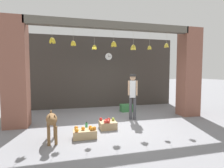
{
  "coord_description": "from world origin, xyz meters",
  "views": [
    {
      "loc": [
        -1.5,
        -5.61,
        1.72
      ],
      "look_at": [
        0.0,
        0.4,
        1.28
      ],
      "focal_mm": 28.0,
      "sensor_mm": 36.0,
      "label": 1
    }
  ],
  "objects_px": {
    "fruit_crate_oranges": "(85,133)",
    "water_bottle": "(86,126)",
    "shopkeeper": "(133,93)",
    "fruit_crate_apples": "(108,124)",
    "dog": "(52,121)",
    "wall_clock": "(109,57)",
    "produce_box_green": "(127,108)"
  },
  "relations": [
    {
      "from": "fruit_crate_oranges",
      "to": "produce_box_green",
      "type": "xyz_separation_m",
      "value": [
        2.04,
        2.62,
        0.03
      ]
    },
    {
      "from": "shopkeeper",
      "to": "wall_clock",
      "type": "relative_size",
      "value": 4.62
    },
    {
      "from": "dog",
      "to": "wall_clock",
      "type": "height_order",
      "value": "wall_clock"
    },
    {
      "from": "fruit_crate_apples",
      "to": "dog",
      "type": "bearing_deg",
      "value": -157.29
    },
    {
      "from": "shopkeeper",
      "to": "fruit_crate_apples",
      "type": "xyz_separation_m",
      "value": [
        -1.09,
        -0.77,
        -0.83
      ]
    },
    {
      "from": "dog",
      "to": "fruit_crate_apples",
      "type": "xyz_separation_m",
      "value": [
        1.54,
        0.65,
        -0.39
      ]
    },
    {
      "from": "fruit_crate_apples",
      "to": "wall_clock",
      "type": "xyz_separation_m",
      "value": [
        0.76,
        3.21,
        2.32
      ]
    },
    {
      "from": "shopkeeper",
      "to": "fruit_crate_apples",
      "type": "distance_m",
      "value": 1.57
    },
    {
      "from": "dog",
      "to": "shopkeeper",
      "type": "relative_size",
      "value": 0.59
    },
    {
      "from": "water_bottle",
      "to": "wall_clock",
      "type": "xyz_separation_m",
      "value": [
        1.4,
        3.16,
        2.34
      ]
    },
    {
      "from": "fruit_crate_oranges",
      "to": "water_bottle",
      "type": "bearing_deg",
      "value": 81.27
    },
    {
      "from": "fruit_crate_oranges",
      "to": "wall_clock",
      "type": "xyz_separation_m",
      "value": [
        1.5,
        3.8,
        2.32
      ]
    },
    {
      "from": "water_bottle",
      "to": "produce_box_green",
      "type": "bearing_deg",
      "value": 45.6
    },
    {
      "from": "dog",
      "to": "produce_box_green",
      "type": "height_order",
      "value": "dog"
    },
    {
      "from": "produce_box_green",
      "to": "water_bottle",
      "type": "xyz_separation_m",
      "value": [
        -1.94,
        -1.98,
        -0.05
      ]
    },
    {
      "from": "shopkeeper",
      "to": "produce_box_green",
      "type": "distance_m",
      "value": 1.51
    },
    {
      "from": "water_bottle",
      "to": "wall_clock",
      "type": "relative_size",
      "value": 0.66
    },
    {
      "from": "shopkeeper",
      "to": "fruit_crate_oranges",
      "type": "bearing_deg",
      "value": 60.82
    },
    {
      "from": "fruit_crate_apples",
      "to": "produce_box_green",
      "type": "xyz_separation_m",
      "value": [
        1.3,
        2.03,
        0.03
      ]
    },
    {
      "from": "dog",
      "to": "fruit_crate_oranges",
      "type": "height_order",
      "value": "dog"
    },
    {
      "from": "shopkeeper",
      "to": "fruit_crate_apples",
      "type": "bearing_deg",
      "value": 59.41
    },
    {
      "from": "dog",
      "to": "wall_clock",
      "type": "distance_m",
      "value": 4.89
    },
    {
      "from": "dog",
      "to": "water_bottle",
      "type": "xyz_separation_m",
      "value": [
        0.91,
        0.7,
        -0.41
      ]
    },
    {
      "from": "fruit_crate_apples",
      "to": "water_bottle",
      "type": "height_order",
      "value": "fruit_crate_apples"
    },
    {
      "from": "water_bottle",
      "to": "shopkeeper",
      "type": "bearing_deg",
      "value": 22.62
    },
    {
      "from": "produce_box_green",
      "to": "wall_clock",
      "type": "xyz_separation_m",
      "value": [
        -0.54,
        1.18,
        2.29
      ]
    },
    {
      "from": "fruit_crate_oranges",
      "to": "fruit_crate_apples",
      "type": "xyz_separation_m",
      "value": [
        0.73,
        0.59,
        0.0
      ]
    },
    {
      "from": "fruit_crate_oranges",
      "to": "water_bottle",
      "type": "distance_m",
      "value": 0.65
    },
    {
      "from": "fruit_crate_apples",
      "to": "produce_box_green",
      "type": "height_order",
      "value": "produce_box_green"
    },
    {
      "from": "shopkeeper",
      "to": "water_bottle",
      "type": "distance_m",
      "value": 2.05
    },
    {
      "from": "fruit_crate_oranges",
      "to": "water_bottle",
      "type": "height_order",
      "value": "fruit_crate_oranges"
    },
    {
      "from": "shopkeeper",
      "to": "produce_box_green",
      "type": "relative_size",
      "value": 2.94
    }
  ]
}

